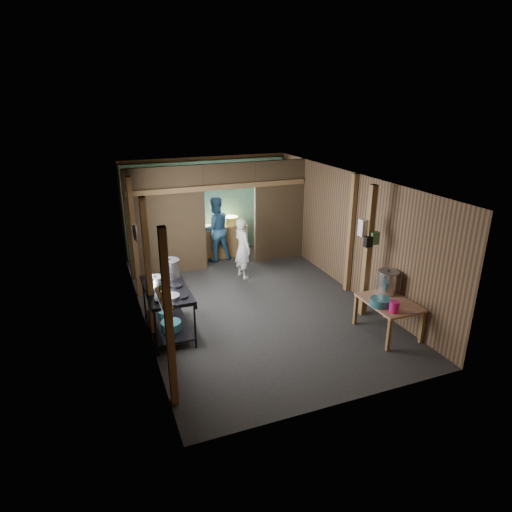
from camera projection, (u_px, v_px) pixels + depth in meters
name	position (u px, v px, depth m)	size (l,w,h in m)	color
floor	(253.00, 302.00, 9.26)	(4.50, 7.00, 0.00)	#262626
ceiling	(252.00, 179.00, 8.36)	(4.50, 7.00, 0.00)	#41403D
wall_back	(207.00, 205.00, 11.87)	(4.50, 0.00, 2.60)	brown
wall_front	(347.00, 323.00, 5.75)	(4.50, 0.00, 2.60)	brown
wall_left	(138.00, 258.00, 8.04)	(0.00, 7.00, 2.60)	brown
wall_right	(348.00, 232.00, 9.58)	(0.00, 7.00, 2.60)	brown
partition_left	(167.00, 222.00, 10.28)	(1.85, 0.10, 2.60)	brown
partition_right	(279.00, 211.00, 11.27)	(1.35, 0.10, 2.60)	brown
partition_header	(229.00, 176.00, 10.47)	(1.30, 0.10, 0.60)	brown
turquoise_panel	(207.00, 208.00, 11.83)	(4.40, 0.06, 2.50)	#65B5A6
back_counter	(224.00, 240.00, 11.79)	(1.20, 0.50, 0.85)	olive
wall_clock	(216.00, 183.00, 11.66)	(0.20, 0.20, 0.03)	silver
post_left_a	(169.00, 321.00, 5.79)	(0.10, 0.12, 2.60)	olive
post_left_b	(149.00, 273.00, 7.37)	(0.10, 0.12, 2.60)	olive
post_left_c	(134.00, 239.00, 9.12)	(0.10, 0.12, 2.60)	olive
post_right	(351.00, 235.00, 9.38)	(0.10, 0.12, 2.60)	olive
post_free	(368.00, 253.00, 8.30)	(0.12, 0.12, 2.60)	olive
cross_beam	(220.00, 187.00, 10.43)	(4.40, 0.12, 0.12)	olive
pan_lid_big	(136.00, 233.00, 8.29)	(0.34, 0.34, 0.03)	gray
pan_lid_small	(134.00, 232.00, 8.67)	(0.30, 0.30, 0.03)	black
wall_shelf	(164.00, 298.00, 6.21)	(0.14, 0.80, 0.03)	olive
jar_white	(167.00, 301.00, 5.97)	(0.07, 0.07, 0.10)	silver
jar_yellow	(163.00, 294.00, 6.18)	(0.08, 0.08, 0.10)	yellow
jar_green	(161.00, 288.00, 6.38)	(0.06, 0.06, 0.10)	#438142
bag_white	(365.00, 227.00, 8.19)	(0.22, 0.15, 0.32)	silver
bag_green	(374.00, 238.00, 8.17)	(0.16, 0.12, 0.24)	#438142
bag_black	(368.00, 242.00, 8.12)	(0.14, 0.10, 0.20)	black
gas_range	(168.00, 311.00, 7.91)	(0.78, 1.52, 0.90)	black
prep_table	(388.00, 317.00, 7.94)	(0.78, 1.08, 0.64)	#AC795C
stove_pot_large	(170.00, 269.00, 8.17)	(0.36, 0.36, 0.36)	#B9B9C3
stove_pot_med	(155.00, 283.00, 7.74)	(0.27, 0.27, 0.23)	#B9B9C3
frying_pan	(171.00, 297.00, 7.37)	(0.30, 0.52, 0.07)	gray
blue_tub_front	(171.00, 326.00, 7.80)	(0.36, 0.36, 0.15)	#275F68
blue_tub_back	(166.00, 313.00, 8.27)	(0.29, 0.29, 0.12)	#275F68
stock_pot	(387.00, 283.00, 8.11)	(0.39, 0.39, 0.46)	#B9B9C3
wash_basin	(380.00, 302.00, 7.67)	(0.35, 0.35, 0.13)	#275F68
pink_bucket	(394.00, 307.00, 7.42)	(0.16, 0.16, 0.20)	#CB1765
knife	(406.00, 312.00, 7.43)	(0.30, 0.04, 0.01)	#B9B9C3
yellow_tub	(231.00, 221.00, 11.68)	(0.39, 0.39, 0.22)	yellow
cook	(243.00, 248.00, 10.27)	(0.53, 0.35, 1.46)	silver
worker_back	(215.00, 229.00, 11.33)	(0.83, 0.64, 1.70)	#2C597C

